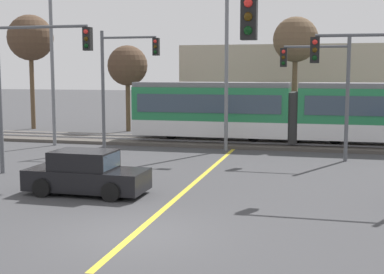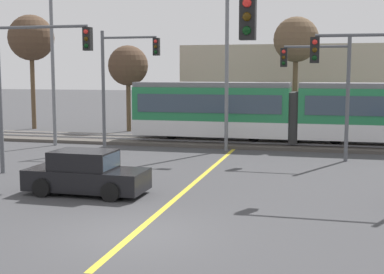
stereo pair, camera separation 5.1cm
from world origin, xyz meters
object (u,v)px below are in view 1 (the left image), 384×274
(traffic_light_mid_left, at_px, (29,71))
(bare_tree_west, at_px, (127,66))
(street_lamp_west, at_px, (54,51))
(street_lamp_centre, at_px, (229,59))
(light_rail_tram, at_px, (294,110))
(sedan_crossing, at_px, (86,174))
(traffic_light_far_right, at_px, (324,80))
(traffic_light_far_left, at_px, (121,72))
(bare_tree_far_west, at_px, (30,39))
(traffic_light_near_right, at_px, (365,77))
(bare_tree_east, at_px, (296,41))

(traffic_light_mid_left, height_order, bare_tree_west, traffic_light_mid_left)
(street_lamp_west, height_order, street_lamp_centre, street_lamp_west)
(light_rail_tram, distance_m, sedan_crossing, 15.19)
(traffic_light_far_right, distance_m, bare_tree_west, 16.46)
(traffic_light_far_left, distance_m, bare_tree_far_west, 13.79)
(traffic_light_mid_left, xyz_separation_m, street_lamp_west, (-3.21, 8.19, 1.13))
(traffic_light_mid_left, relative_size, bare_tree_far_west, 0.77)
(light_rail_tram, relative_size, traffic_light_near_right, 2.92)
(traffic_light_far_left, xyz_separation_m, bare_tree_far_west, (-10.39, 8.74, 2.41))
(street_lamp_west, height_order, bare_tree_east, street_lamp_west)
(light_rail_tram, relative_size, bare_tree_west, 3.06)
(traffic_light_near_right, xyz_separation_m, bare_tree_west, (-14.20, 24.63, 0.44))
(bare_tree_far_west, bearing_deg, bare_tree_east, -2.72)
(light_rail_tram, relative_size, bare_tree_far_west, 2.22)
(street_lamp_west, xyz_separation_m, bare_tree_west, (1.38, 7.88, -0.81))
(traffic_light_mid_left, bearing_deg, bare_tree_east, 56.95)
(street_lamp_west, bearing_deg, sedan_crossing, -57.62)
(sedan_crossing, bearing_deg, traffic_light_far_left, 104.40)
(street_lamp_west, distance_m, bare_tree_east, 14.71)
(bare_tree_east, bearing_deg, traffic_light_near_right, -83.74)
(traffic_light_far_left, relative_size, traffic_light_near_right, 1.01)
(traffic_light_near_right, bearing_deg, bare_tree_far_west, 131.42)
(traffic_light_far_right, xyz_separation_m, bare_tree_east, (-1.83, 8.46, 2.29))
(traffic_light_far_left, bearing_deg, street_lamp_west, 167.29)
(street_lamp_west, relative_size, bare_tree_far_west, 1.16)
(light_rail_tram, height_order, street_lamp_centre, street_lamp_centre)
(sedan_crossing, distance_m, traffic_light_mid_left, 5.77)
(street_lamp_west, relative_size, bare_tree_west, 1.60)
(sedan_crossing, relative_size, traffic_light_far_right, 0.71)
(bare_tree_far_west, bearing_deg, traffic_light_far_left, -40.08)
(traffic_light_far_left, distance_m, bare_tree_east, 11.83)
(traffic_light_mid_left, bearing_deg, bare_tree_far_west, 120.11)
(bare_tree_far_west, distance_m, bare_tree_west, 7.69)
(bare_tree_far_west, bearing_deg, sedan_crossing, -55.22)
(traffic_light_near_right, bearing_deg, light_rail_tram, 96.88)
(traffic_light_far_right, bearing_deg, bare_tree_west, 144.81)
(street_lamp_centre, bearing_deg, traffic_light_near_right, -71.69)
(traffic_light_near_right, height_order, bare_tree_west, traffic_light_near_right)
(bare_tree_west, relative_size, bare_tree_east, 0.79)
(traffic_light_near_right, height_order, street_lamp_centre, street_lamp_centre)
(sedan_crossing, xyz_separation_m, street_lamp_centre, (3.05, 11.20, 4.19))
(traffic_light_mid_left, distance_m, bare_tree_east, 18.04)
(traffic_light_far_left, bearing_deg, light_rail_tram, 23.57)
(bare_tree_far_west, bearing_deg, light_rail_tram, -14.19)
(traffic_light_mid_left, bearing_deg, bare_tree_west, 96.47)
(street_lamp_centre, bearing_deg, traffic_light_far_right, -21.72)
(traffic_light_near_right, bearing_deg, traffic_light_far_left, 125.48)
(light_rail_tram, height_order, street_lamp_west, street_lamp_west)
(light_rail_tram, relative_size, traffic_light_far_left, 2.90)
(sedan_crossing, relative_size, bare_tree_far_west, 0.51)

